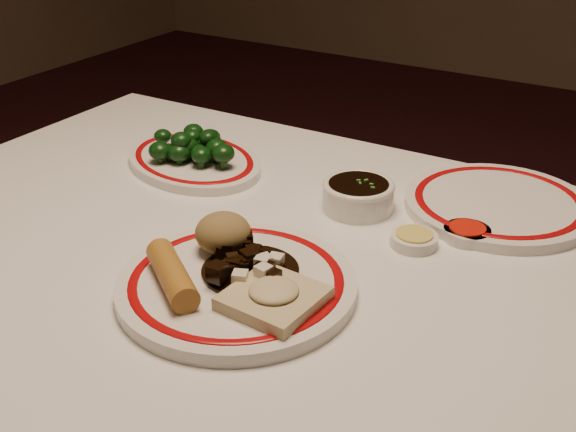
# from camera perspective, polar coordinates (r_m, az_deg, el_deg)

# --- Properties ---
(dining_table) EXTENTS (1.20, 0.90, 0.75)m
(dining_table) POSITION_cam_1_polar(r_m,az_deg,el_deg) (1.00, -3.18, -7.77)
(dining_table) COLOR white
(dining_table) RESTS_ON ground
(main_plate) EXTENTS (0.37, 0.37, 0.02)m
(main_plate) POSITION_cam_1_polar(r_m,az_deg,el_deg) (0.87, -4.08, -5.44)
(main_plate) COLOR silver
(main_plate) RESTS_ON dining_table
(rice_mound) EXTENTS (0.07, 0.07, 0.05)m
(rice_mound) POSITION_cam_1_polar(r_m,az_deg,el_deg) (0.91, -5.15, -1.34)
(rice_mound) COLOR olive
(rice_mound) RESTS_ON main_plate
(spring_roll) EXTENTS (0.12, 0.10, 0.03)m
(spring_roll) POSITION_cam_1_polar(r_m,az_deg,el_deg) (0.85, -9.15, -4.58)
(spring_roll) COLOR #AF792B
(spring_roll) RESTS_ON main_plate
(fried_wonton) EXTENTS (0.11, 0.11, 0.03)m
(fried_wonton) POSITION_cam_1_polar(r_m,az_deg,el_deg) (0.82, -1.13, -6.37)
(fried_wonton) COLOR #C3B689
(fried_wonton) RESTS_ON main_plate
(stirfry_heap) EXTENTS (0.12, 0.12, 0.03)m
(stirfry_heap) POSITION_cam_1_polar(r_m,az_deg,el_deg) (0.87, -3.28, -3.81)
(stirfry_heap) COLOR black
(stirfry_heap) RESTS_ON main_plate
(broccoli_plate) EXTENTS (0.32, 0.30, 0.02)m
(broccoli_plate) POSITION_cam_1_polar(r_m,az_deg,el_deg) (1.22, -7.46, 4.36)
(broccoli_plate) COLOR silver
(broccoli_plate) RESTS_ON dining_table
(broccoli_pile) EXTENTS (0.17, 0.13, 0.05)m
(broccoli_pile) POSITION_cam_1_polar(r_m,az_deg,el_deg) (1.20, -7.47, 5.61)
(broccoli_pile) COLOR #23471C
(broccoli_pile) RESTS_ON broccoli_plate
(soy_bowl) EXTENTS (0.10, 0.10, 0.04)m
(soy_bowl) POSITION_cam_1_polar(r_m,az_deg,el_deg) (1.06, 5.56, 1.55)
(soy_bowl) COLOR silver
(soy_bowl) RESTS_ON dining_table
(sweet_sour_dish) EXTENTS (0.06, 0.06, 0.02)m
(sweet_sour_dish) POSITION_cam_1_polar(r_m,az_deg,el_deg) (1.01, 13.95, -1.33)
(sweet_sour_dish) COLOR silver
(sweet_sour_dish) RESTS_ON dining_table
(mustard_dish) EXTENTS (0.06, 0.06, 0.02)m
(mustard_dish) POSITION_cam_1_polar(r_m,az_deg,el_deg) (0.98, 9.92, -1.85)
(mustard_dish) COLOR silver
(mustard_dish) RESTS_ON dining_table
(far_plate) EXTENTS (0.36, 0.36, 0.02)m
(far_plate) POSITION_cam_1_polar(r_m,az_deg,el_deg) (1.11, 16.26, 0.92)
(far_plate) COLOR silver
(far_plate) RESTS_ON dining_table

